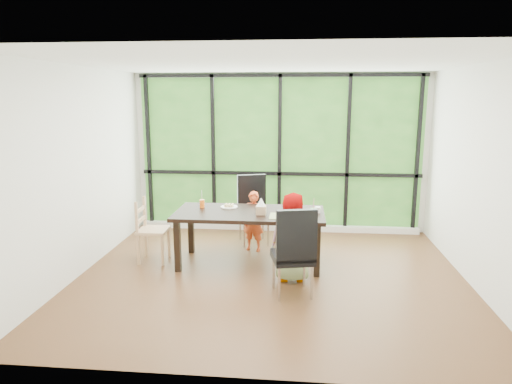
# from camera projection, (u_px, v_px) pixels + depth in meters

# --- Properties ---
(ground) EXTENTS (5.00, 5.00, 0.00)m
(ground) POSITION_uv_depth(u_px,v_px,m) (271.00, 276.00, 6.04)
(ground) COLOR black
(ground) RESTS_ON ground
(back_wall) EXTENTS (5.00, 0.00, 5.00)m
(back_wall) POSITION_uv_depth(u_px,v_px,m) (280.00, 153.00, 7.96)
(back_wall) COLOR silver
(back_wall) RESTS_ON ground
(foliage_backdrop) EXTENTS (4.80, 0.02, 2.65)m
(foliage_backdrop) POSITION_uv_depth(u_px,v_px,m) (280.00, 153.00, 7.94)
(foliage_backdrop) COLOR #28501E
(foliage_backdrop) RESTS_ON back_wall
(window_mullions) EXTENTS (4.80, 0.06, 2.65)m
(window_mullions) POSITION_uv_depth(u_px,v_px,m) (280.00, 153.00, 7.90)
(window_mullions) COLOR black
(window_mullions) RESTS_ON back_wall
(window_sill) EXTENTS (4.80, 0.12, 0.10)m
(window_sill) POSITION_uv_depth(u_px,v_px,m) (279.00, 227.00, 8.12)
(window_sill) COLOR silver
(window_sill) RESTS_ON ground
(dining_table) EXTENTS (2.13, 1.17, 0.75)m
(dining_table) POSITION_uv_depth(u_px,v_px,m) (250.00, 238.00, 6.43)
(dining_table) COLOR black
(dining_table) RESTS_ON ground
(chair_window_leather) EXTENTS (0.57, 0.57, 1.08)m
(chair_window_leather) POSITION_uv_depth(u_px,v_px,m) (254.00, 210.00, 7.30)
(chair_window_leather) COLOR black
(chair_window_leather) RESTS_ON ground
(chair_interior_leather) EXTENTS (0.55, 0.55, 1.08)m
(chair_interior_leather) POSITION_uv_depth(u_px,v_px,m) (293.00, 251.00, 5.39)
(chair_interior_leather) COLOR black
(chair_interior_leather) RESTS_ON ground
(chair_end_beech) EXTENTS (0.41, 0.43, 0.90)m
(chair_end_beech) POSITION_uv_depth(u_px,v_px,m) (153.00, 230.00, 6.53)
(chair_end_beech) COLOR tan
(chair_end_beech) RESTS_ON ground
(child_toddler) EXTENTS (0.38, 0.30, 0.91)m
(child_toddler) POSITION_uv_depth(u_px,v_px,m) (254.00, 221.00, 6.98)
(child_toddler) COLOR #D74D22
(child_toddler) RESTS_ON ground
(child_older) EXTENTS (0.57, 0.39, 1.14)m
(child_older) POSITION_uv_depth(u_px,v_px,m) (292.00, 237.00, 5.80)
(child_older) COLOR slate
(child_older) RESTS_ON ground
(placemat) EXTENTS (0.46, 0.34, 0.01)m
(placemat) POSITION_uv_depth(u_px,v_px,m) (287.00, 216.00, 6.10)
(placemat) COLOR tan
(placemat) RESTS_ON dining_table
(plate_far) EXTENTS (0.24, 0.24, 0.02)m
(plate_far) POSITION_uv_depth(u_px,v_px,m) (229.00, 207.00, 6.60)
(plate_far) COLOR white
(plate_far) RESTS_ON dining_table
(plate_near) EXTENTS (0.25, 0.25, 0.02)m
(plate_near) POSITION_uv_depth(u_px,v_px,m) (288.00, 216.00, 6.11)
(plate_near) COLOR white
(plate_near) RESTS_ON dining_table
(orange_cup) EXTENTS (0.07, 0.07, 0.11)m
(orange_cup) POSITION_uv_depth(u_px,v_px,m) (202.00, 204.00, 6.59)
(orange_cup) COLOR orange
(orange_cup) RESTS_ON dining_table
(green_cup) EXTENTS (0.09, 0.09, 0.14)m
(green_cup) POSITION_uv_depth(u_px,v_px,m) (314.00, 214.00, 5.97)
(green_cup) COLOR green
(green_cup) RESTS_ON dining_table
(white_mug) EXTENTS (0.08, 0.08, 0.08)m
(white_mug) POSITION_uv_depth(u_px,v_px,m) (318.00, 210.00, 6.29)
(white_mug) COLOR white
(white_mug) RESTS_ON dining_table
(tissue_box) EXTENTS (0.13, 0.13, 0.11)m
(tissue_box) POSITION_uv_depth(u_px,v_px,m) (261.00, 210.00, 6.21)
(tissue_box) COLOR tan
(tissue_box) RESTS_ON dining_table
(crepe_rolls_far) EXTENTS (0.15, 0.12, 0.04)m
(crepe_rolls_far) POSITION_uv_depth(u_px,v_px,m) (229.00, 205.00, 6.59)
(crepe_rolls_far) COLOR tan
(crepe_rolls_far) RESTS_ON plate_far
(crepe_rolls_near) EXTENTS (0.05, 0.12, 0.04)m
(crepe_rolls_near) POSITION_uv_depth(u_px,v_px,m) (288.00, 214.00, 6.11)
(crepe_rolls_near) COLOR tan
(crepe_rolls_near) RESTS_ON plate_near
(straw_white) EXTENTS (0.01, 0.04, 0.20)m
(straw_white) POSITION_uv_depth(u_px,v_px,m) (202.00, 197.00, 6.57)
(straw_white) COLOR white
(straw_white) RESTS_ON orange_cup
(straw_pink) EXTENTS (0.01, 0.04, 0.20)m
(straw_pink) POSITION_uv_depth(u_px,v_px,m) (314.00, 206.00, 5.95)
(straw_pink) COLOR pink
(straw_pink) RESTS_ON green_cup
(tissue) EXTENTS (0.12, 0.12, 0.11)m
(tissue) POSITION_uv_depth(u_px,v_px,m) (261.00, 202.00, 6.19)
(tissue) COLOR white
(tissue) RESTS_ON tissue_box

